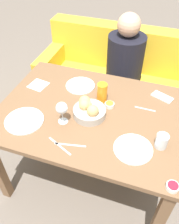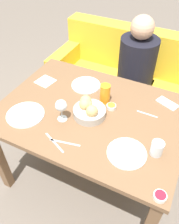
# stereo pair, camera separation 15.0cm
# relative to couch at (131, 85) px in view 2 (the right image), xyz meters

# --- Properties ---
(ground_plane) EXTENTS (10.00, 10.00, 0.00)m
(ground_plane) POSITION_rel_couch_xyz_m (0.01, -0.98, -0.30)
(ground_plane) COLOR #6B6056
(dining_table) EXTENTS (1.26, 0.92, 0.75)m
(dining_table) POSITION_rel_couch_xyz_m (0.01, -0.98, 0.34)
(dining_table) COLOR brown
(dining_table) RESTS_ON ground_plane
(couch) EXTENTS (1.62, 0.70, 0.85)m
(couch) POSITION_rel_couch_xyz_m (0.00, 0.00, 0.00)
(couch) COLOR gold
(couch) RESTS_ON ground_plane
(seated_person) EXTENTS (0.34, 0.44, 1.12)m
(seated_person) POSITION_rel_couch_xyz_m (0.06, -0.16, 0.17)
(seated_person) COLOR #23232D
(seated_person) RESTS_ON ground_plane
(bread_basket) EXTENTS (0.22, 0.22, 0.12)m
(bread_basket) POSITION_rel_couch_xyz_m (0.01, -1.03, 0.49)
(bread_basket) COLOR #B2ADA3
(bread_basket) RESTS_ON dining_table
(plate_near_left) EXTENTS (0.25, 0.25, 0.01)m
(plate_near_left) POSITION_rel_couch_xyz_m (-0.37, -1.22, 0.45)
(plate_near_left) COLOR white
(plate_near_left) RESTS_ON dining_table
(plate_near_right) EXTENTS (0.23, 0.23, 0.01)m
(plate_near_right) POSITION_rel_couch_xyz_m (0.34, -1.22, 0.45)
(plate_near_right) COLOR white
(plate_near_right) RESTS_ON dining_table
(plate_far_center) EXTENTS (0.22, 0.22, 0.01)m
(plate_far_center) POSITION_rel_couch_xyz_m (-0.16, -0.75, 0.45)
(plate_far_center) COLOR white
(plate_far_center) RESTS_ON dining_table
(juice_glass) EXTENTS (0.07, 0.07, 0.14)m
(juice_glass) POSITION_rel_couch_xyz_m (0.05, -0.85, 0.51)
(juice_glass) COLOR orange
(juice_glass) RESTS_ON dining_table
(water_tumbler) EXTENTS (0.07, 0.07, 0.09)m
(water_tumbler) POSITION_rel_couch_xyz_m (0.49, -1.14, 0.49)
(water_tumbler) COLOR silver
(water_tumbler) RESTS_ON dining_table
(wine_glass) EXTENTS (0.08, 0.08, 0.16)m
(wine_glass) POSITION_rel_couch_xyz_m (-0.13, -1.14, 0.55)
(wine_glass) COLOR silver
(wine_glass) RESTS_ON dining_table
(jam_bowl_berry) EXTENTS (0.07, 0.07, 0.03)m
(jam_bowl_berry) POSITION_rel_couch_xyz_m (0.58, -1.40, 0.46)
(jam_bowl_berry) COLOR white
(jam_bowl_berry) RESTS_ON dining_table
(jam_bowl_honey) EXTENTS (0.07, 0.07, 0.03)m
(jam_bowl_honey) POSITION_rel_couch_xyz_m (0.11, -0.90, 0.46)
(jam_bowl_honey) COLOR white
(jam_bowl_honey) RESTS_ON dining_table
(fork_silver) EXTENTS (0.19, 0.05, 0.00)m
(fork_silver) POSITION_rel_couch_xyz_m (-0.01, -1.31, 0.44)
(fork_silver) COLOR #B7B7BC
(fork_silver) RESTS_ON dining_table
(knife_silver) EXTENTS (0.18, 0.09, 0.00)m
(knife_silver) POSITION_rel_couch_xyz_m (-0.07, -1.33, 0.44)
(knife_silver) COLOR #B7B7BC
(knife_silver) RESTS_ON dining_table
(spoon_coffee) EXTENTS (0.14, 0.01, 0.00)m
(spoon_coffee) POSITION_rel_couch_xyz_m (0.35, -0.85, 0.44)
(spoon_coffee) COLOR #B7B7BC
(spoon_coffee) RESTS_ON dining_table
(napkin) EXTENTS (0.15, 0.15, 0.00)m
(napkin) POSITION_rel_couch_xyz_m (-0.47, -0.84, 0.44)
(napkin) COLOR white
(napkin) RESTS_ON dining_table
(cell_phone) EXTENTS (0.17, 0.13, 0.01)m
(cell_phone) POSITION_rel_couch_xyz_m (0.45, -0.68, 0.45)
(cell_phone) COLOR silver
(cell_phone) RESTS_ON dining_table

